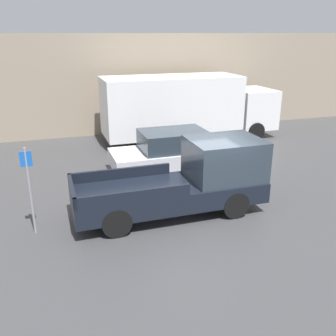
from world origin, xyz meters
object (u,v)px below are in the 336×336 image
object	(u,v)px
car	(171,151)
delivery_truck	(186,106)
pickup_truck	(190,180)
parking_sign	(30,187)

from	to	relation	value
car	delivery_truck	distance (m)	4.71
pickup_truck	delivery_truck	distance (m)	8.23
pickup_truck	parking_sign	size ratio (longest dim) A/B	2.33
pickup_truck	delivery_truck	bearing A→B (deg)	70.31
pickup_truck	parking_sign	world-z (taller)	parking_sign
pickup_truck	car	size ratio (longest dim) A/B	1.24
delivery_truck	parking_sign	world-z (taller)	delivery_truck
car	delivery_truck	world-z (taller)	delivery_truck
delivery_truck	car	bearing A→B (deg)	-117.66
pickup_truck	parking_sign	distance (m)	4.53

